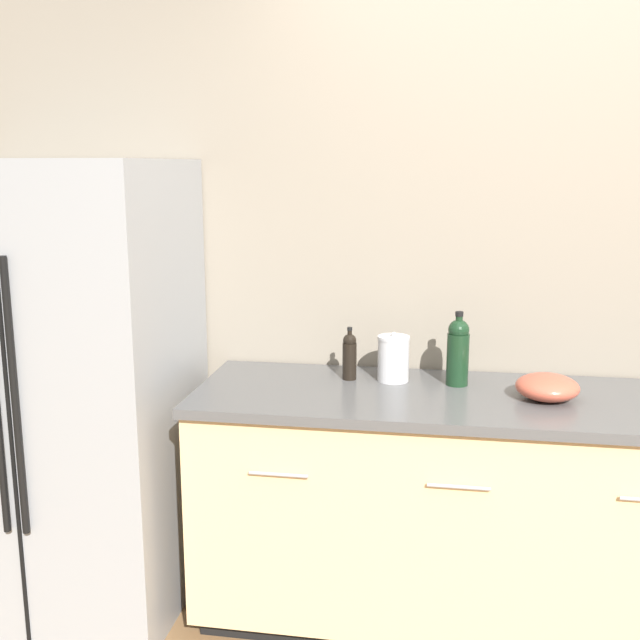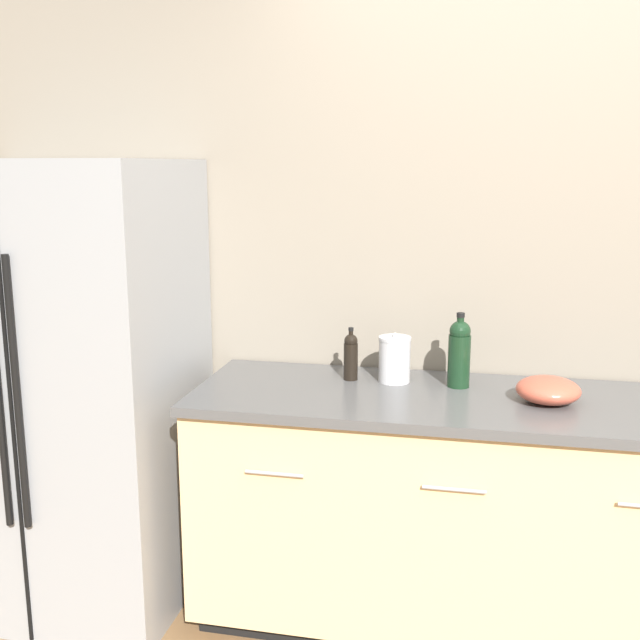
# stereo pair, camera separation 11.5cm
# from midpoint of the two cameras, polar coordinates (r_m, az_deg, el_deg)

# --- Properties ---
(wall_back) EXTENTS (10.00, 0.05, 2.60)m
(wall_back) POSITION_cam_midpoint_polar(r_m,az_deg,el_deg) (2.99, 21.84, 3.28)
(wall_back) COLOR gray
(wall_back) RESTS_ON ground_plane
(counter_unit) EXTENTS (2.47, 0.64, 0.90)m
(counter_unit) POSITION_cam_midpoint_polar(r_m,az_deg,el_deg) (2.88, 17.48, -14.36)
(counter_unit) COLOR black
(counter_unit) RESTS_ON ground_plane
(refrigerator) EXTENTS (0.89, 0.76, 1.72)m
(refrigerator) POSITION_cam_midpoint_polar(r_m,az_deg,el_deg) (3.03, -17.47, -4.87)
(refrigerator) COLOR gray
(refrigerator) RESTS_ON ground_plane
(wine_bottle) EXTENTS (0.08, 0.08, 0.27)m
(wine_bottle) POSITION_cam_midpoint_polar(r_m,az_deg,el_deg) (2.77, 11.74, -2.42)
(wine_bottle) COLOR black
(wine_bottle) RESTS_ON counter_unit
(oil_bottle) EXTENTS (0.05, 0.05, 0.20)m
(oil_bottle) POSITION_cam_midpoint_polar(r_m,az_deg,el_deg) (2.81, 3.53, -2.73)
(oil_bottle) COLOR black
(oil_bottle) RESTS_ON counter_unit
(steel_canister) EXTENTS (0.12, 0.12, 0.19)m
(steel_canister) POSITION_cam_midpoint_polar(r_m,az_deg,el_deg) (2.80, 6.87, -2.98)
(steel_canister) COLOR #B7B7BA
(steel_canister) RESTS_ON counter_unit
(mixing_bowl) EXTENTS (0.22, 0.22, 0.09)m
(mixing_bowl) POSITION_cam_midpoint_polar(r_m,az_deg,el_deg) (2.68, 18.18, -5.09)
(mixing_bowl) COLOR #B24C38
(mixing_bowl) RESTS_ON counter_unit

